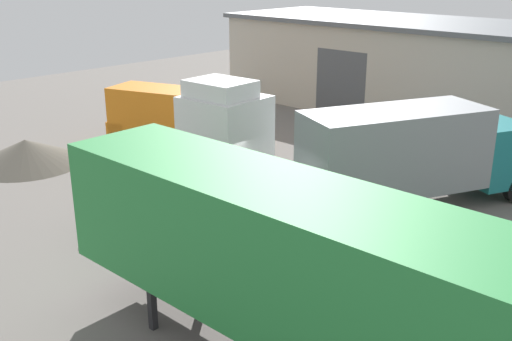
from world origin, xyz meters
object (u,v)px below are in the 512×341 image
object	(u,v)px
tractor_unit_white	(216,147)
delivery_van_orange	(164,117)
container_trailer_green	(299,265)
box_truck_teal	(414,152)
traffic_cone	(127,169)
gravel_pile	(26,152)
oil_drum	(236,164)

from	to	relation	value
tractor_unit_white	delivery_van_orange	bearing A→B (deg)	64.15
tractor_unit_white	container_trailer_green	bearing A→B (deg)	-126.82
box_truck_teal	traffic_cone	bearing A→B (deg)	141.45
container_trailer_green	gravel_pile	size ratio (longest dim) A/B	2.47
delivery_van_orange	traffic_cone	xyz separation A→B (m)	(1.58, -3.16, -1.26)
container_trailer_green	box_truck_teal	xyz separation A→B (m)	(-3.06, 9.77, -0.65)
traffic_cone	box_truck_teal	bearing A→B (deg)	26.77
tractor_unit_white	gravel_pile	xyz separation A→B (m)	(-8.90, -2.65, -1.52)
box_truck_teal	traffic_cone	world-z (taller)	box_truck_teal
box_truck_teal	gravel_pile	bearing A→B (deg)	141.30
container_trailer_green	box_truck_teal	distance (m)	10.26
traffic_cone	oil_drum	bearing A→B (deg)	44.06
gravel_pile	traffic_cone	size ratio (longest dim) A/B	8.50
container_trailer_green	traffic_cone	size ratio (longest dim) A/B	20.96
box_truck_teal	oil_drum	size ratio (longest dim) A/B	9.58
tractor_unit_white	box_truck_teal	bearing A→B (deg)	-52.74
container_trailer_green	box_truck_teal	world-z (taller)	container_trailer_green
delivery_van_orange	box_truck_teal	distance (m)	11.51
oil_drum	box_truck_teal	bearing A→B (deg)	15.95
container_trailer_green	traffic_cone	bearing A→B (deg)	-22.04
oil_drum	traffic_cone	world-z (taller)	oil_drum
container_trailer_green	oil_drum	world-z (taller)	container_trailer_green
oil_drum	container_trailer_green	bearing A→B (deg)	-39.02
gravel_pile	traffic_cone	distance (m)	4.71
gravel_pile	tractor_unit_white	bearing A→B (deg)	16.56
container_trailer_green	gravel_pile	world-z (taller)	container_trailer_green
box_truck_teal	tractor_unit_white	bearing A→B (deg)	155.29
gravel_pile	oil_drum	xyz separation A→B (m)	(7.36, 5.12, -0.08)
tractor_unit_white	delivery_van_orange	world-z (taller)	tractor_unit_white
tractor_unit_white	gravel_pile	world-z (taller)	tractor_unit_white
delivery_van_orange	gravel_pile	distance (m)	5.95
tractor_unit_white	container_trailer_green	world-z (taller)	tractor_unit_white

